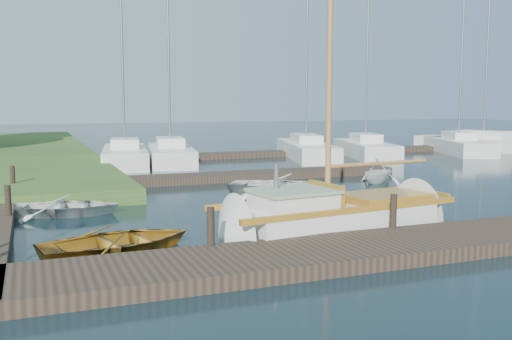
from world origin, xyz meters
name	(u,v)px	position (x,y,z in m)	size (l,w,h in m)	color
ground	(256,209)	(0.00, 0.00, 0.00)	(160.00, 160.00, 0.00)	black
near_dock	(361,250)	(0.00, -6.00, 0.15)	(18.00, 2.20, 0.30)	#2F231A
far_dock	(243,176)	(2.00, 6.50, 0.15)	(14.00, 1.60, 0.30)	#2F231A
pontoon	(309,152)	(10.00, 16.00, 0.15)	(30.00, 1.60, 0.30)	#2F231A
mooring_post_1	(211,226)	(-3.00, -5.00, 0.70)	(0.16, 0.16, 0.80)	black
mooring_post_2	(393,211)	(1.50, -5.00, 0.70)	(0.16, 0.16, 0.80)	black
mooring_post_4	(8,200)	(-7.00, 0.00, 0.70)	(0.16, 0.16, 0.80)	black
mooring_post_5	(13,178)	(-7.00, 5.00, 0.70)	(0.16, 0.16, 0.80)	black
sailboat	(339,219)	(0.75, -3.77, 0.34)	(7.33, 2.76, 9.83)	silver
dinghy	(118,237)	(-4.71, -3.74, 0.35)	(2.38, 3.33, 0.69)	brown
tender_a	(66,204)	(-5.51, 1.14, 0.32)	(2.21, 3.10, 0.64)	silver
tender_c	(288,184)	(1.90, 1.79, 0.43)	(2.95, 4.13, 0.85)	silver
tender_d	(379,169)	(6.76, 3.44, 0.57)	(1.86, 2.16, 1.14)	silver
marina_boat_0	(125,154)	(-1.78, 14.14, 0.57)	(3.27, 7.58, 9.99)	silver
marina_boat_1	(170,153)	(0.65, 14.17, 0.56)	(3.41, 7.77, 9.91)	silver
marina_boat_3	(306,148)	(8.93, 14.35, 0.57)	(4.62, 9.53, 11.58)	silver
marina_boat_4	(365,147)	(12.60, 13.62, 0.57)	(4.32, 7.96, 10.29)	silver
marina_boat_6	(458,144)	(19.52, 13.42, 0.57)	(4.84, 8.03, 10.70)	silver
marina_boat_7	(483,143)	(22.21, 14.07, 0.58)	(5.24, 9.58, 12.83)	silver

